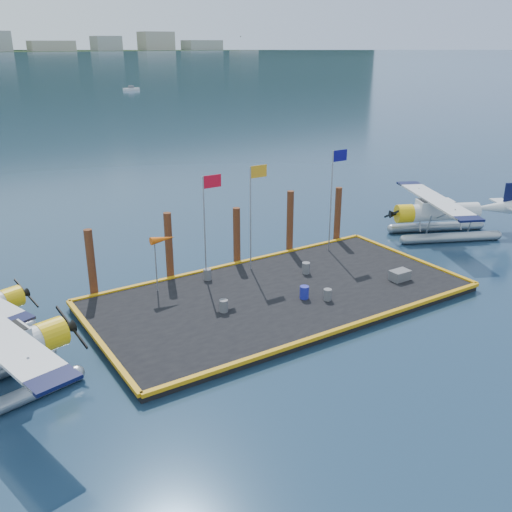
{
  "coord_description": "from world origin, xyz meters",
  "views": [
    {
      "loc": [
        -16.25,
        -23.09,
        13.14
      ],
      "look_at": [
        -0.27,
        2.0,
        1.95
      ],
      "focal_mm": 40.0,
      "sensor_mm": 36.0,
      "label": 1
    }
  ],
  "objects_px": {
    "seaplane_d": "(440,215)",
    "crate": "(400,275)",
    "drum_1": "(328,295)",
    "drum_0": "(224,306)",
    "flagpole_yellow": "(253,202)",
    "piling_4": "(338,216)",
    "windsock": "(163,240)",
    "piling_0": "(91,265)",
    "flagpole_blue": "(334,186)",
    "piling_3": "(290,223)",
    "flagpole_red": "(207,212)",
    "drum_5": "(207,274)",
    "drum_3": "(304,292)",
    "piling_2": "(237,238)",
    "piling_1": "(169,248)",
    "drum_2": "(306,268)"
  },
  "relations": [
    {
      "from": "seaplane_d",
      "to": "crate",
      "type": "bearing_deg",
      "value": 143.17
    },
    {
      "from": "drum_1",
      "to": "drum_0",
      "type": "bearing_deg",
      "value": 161.86
    },
    {
      "from": "crate",
      "to": "drum_0",
      "type": "bearing_deg",
      "value": 170.17
    },
    {
      "from": "flagpole_yellow",
      "to": "piling_4",
      "type": "distance_m",
      "value": 8.35
    },
    {
      "from": "drum_1",
      "to": "windsock",
      "type": "distance_m",
      "value": 9.21
    },
    {
      "from": "flagpole_yellow",
      "to": "piling_0",
      "type": "distance_m",
      "value": 9.67
    },
    {
      "from": "crate",
      "to": "piling_0",
      "type": "bearing_deg",
      "value": 153.63
    },
    {
      "from": "flagpole_blue",
      "to": "piling_3",
      "type": "distance_m",
      "value": 3.72
    },
    {
      "from": "flagpole_red",
      "to": "drum_0",
      "type": "bearing_deg",
      "value": -108.77
    },
    {
      "from": "crate",
      "to": "windsock",
      "type": "relative_size",
      "value": 0.36
    },
    {
      "from": "drum_5",
      "to": "piling_0",
      "type": "relative_size",
      "value": 0.16
    },
    {
      "from": "seaplane_d",
      "to": "drum_3",
      "type": "distance_m",
      "value": 15.52
    },
    {
      "from": "drum_3",
      "to": "flagpole_blue",
      "type": "distance_m",
      "value": 8.8
    },
    {
      "from": "drum_1",
      "to": "drum_3",
      "type": "distance_m",
      "value": 1.23
    },
    {
      "from": "piling_0",
      "to": "piling_2",
      "type": "relative_size",
      "value": 1.05
    },
    {
      "from": "drum_3",
      "to": "piling_4",
      "type": "bearing_deg",
      "value": 40.45
    },
    {
      "from": "drum_0",
      "to": "drum_5",
      "type": "relative_size",
      "value": 0.98
    },
    {
      "from": "drum_1",
      "to": "piling_4",
      "type": "bearing_deg",
      "value": 47.29
    },
    {
      "from": "drum_0",
      "to": "piling_2",
      "type": "height_order",
      "value": "piling_2"
    },
    {
      "from": "drum_0",
      "to": "flagpole_red",
      "type": "relative_size",
      "value": 0.11
    },
    {
      "from": "flagpole_yellow",
      "to": "piling_3",
      "type": "bearing_deg",
      "value": 22.85
    },
    {
      "from": "flagpole_red",
      "to": "piling_2",
      "type": "distance_m",
      "value": 4.07
    },
    {
      "from": "drum_1",
      "to": "flagpole_red",
      "type": "bearing_deg",
      "value": 123.3
    },
    {
      "from": "drum_1",
      "to": "flagpole_yellow",
      "type": "xyz_separation_m",
      "value": [
        -0.88,
        5.9,
        3.81
      ]
    },
    {
      "from": "windsock",
      "to": "drum_0",
      "type": "bearing_deg",
      "value": -72.44
    },
    {
      "from": "crate",
      "to": "flagpole_red",
      "type": "height_order",
      "value": "flagpole_red"
    },
    {
      "from": "flagpole_yellow",
      "to": "piling_4",
      "type": "xyz_separation_m",
      "value": [
        7.8,
        1.6,
        -2.51
      ]
    },
    {
      "from": "crate",
      "to": "flagpole_blue",
      "type": "height_order",
      "value": "flagpole_blue"
    },
    {
      "from": "crate",
      "to": "piling_1",
      "type": "bearing_deg",
      "value": 144.92
    },
    {
      "from": "piling_0",
      "to": "piling_1",
      "type": "relative_size",
      "value": 0.95
    },
    {
      "from": "drum_0",
      "to": "drum_2",
      "type": "height_order",
      "value": "drum_2"
    },
    {
      "from": "drum_5",
      "to": "flagpole_yellow",
      "type": "xyz_separation_m",
      "value": [
        3.16,
        0.07,
        3.79
      ]
    },
    {
      "from": "seaplane_d",
      "to": "drum_2",
      "type": "height_order",
      "value": "seaplane_d"
    },
    {
      "from": "drum_1",
      "to": "drum_2",
      "type": "bearing_deg",
      "value": 70.18
    },
    {
      "from": "drum_1",
      "to": "piling_0",
      "type": "height_order",
      "value": "piling_0"
    },
    {
      "from": "flagpole_red",
      "to": "flagpole_yellow",
      "type": "relative_size",
      "value": 0.97
    },
    {
      "from": "drum_3",
      "to": "flagpole_red",
      "type": "bearing_deg",
      "value": 120.41
    },
    {
      "from": "drum_5",
      "to": "piling_0",
      "type": "xyz_separation_m",
      "value": [
        -6.04,
        1.67,
        1.28
      ]
    },
    {
      "from": "drum_3",
      "to": "drum_5",
      "type": "relative_size",
      "value": 1.06
    },
    {
      "from": "drum_1",
      "to": "flagpole_blue",
      "type": "bearing_deg",
      "value": 49.05
    },
    {
      "from": "seaplane_d",
      "to": "drum_1",
      "type": "bearing_deg",
      "value": 133.1
    },
    {
      "from": "piling_1",
      "to": "drum_0",
      "type": "bearing_deg",
      "value": -87.1
    },
    {
      "from": "drum_1",
      "to": "flagpole_blue",
      "type": "distance_m",
      "value": 8.76
    },
    {
      "from": "flagpole_yellow",
      "to": "piling_2",
      "type": "bearing_deg",
      "value": 97.21
    },
    {
      "from": "piling_4",
      "to": "flagpole_blue",
      "type": "bearing_deg",
      "value": -138.42
    },
    {
      "from": "flagpole_red",
      "to": "piling_4",
      "type": "xyz_separation_m",
      "value": [
        10.79,
        1.6,
        -2.4
      ]
    },
    {
      "from": "crate",
      "to": "piling_2",
      "type": "height_order",
      "value": "piling_2"
    },
    {
      "from": "seaplane_d",
      "to": "flagpole_red",
      "type": "relative_size",
      "value": 1.72
    },
    {
      "from": "flagpole_yellow",
      "to": "drum_5",
      "type": "bearing_deg",
      "value": -178.79
    },
    {
      "from": "flagpole_red",
      "to": "flagpole_blue",
      "type": "distance_m",
      "value": 8.99
    }
  ]
}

